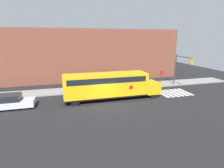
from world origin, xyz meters
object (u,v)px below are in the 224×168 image
object	(u,v)px
school_bus	(109,85)
parked_car	(9,102)
traffic_light	(181,66)
stop_sign	(161,76)

from	to	relation	value
school_bus	parked_car	distance (m)	10.82
parked_car	traffic_light	distance (m)	22.47
school_bus	traffic_light	bearing A→B (deg)	11.77
parked_car	stop_sign	bearing A→B (deg)	11.09
parked_car	stop_sign	size ratio (longest dim) A/B	1.97
school_bus	stop_sign	bearing A→B (deg)	22.14
stop_sign	traffic_light	xyz separation A→B (m)	(2.26, -1.35, 1.67)
school_bus	traffic_light	distance (m)	11.75
school_bus	traffic_light	xyz separation A→B (m)	(11.42, 2.38, 1.44)
traffic_light	parked_car	bearing A→B (deg)	-173.42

